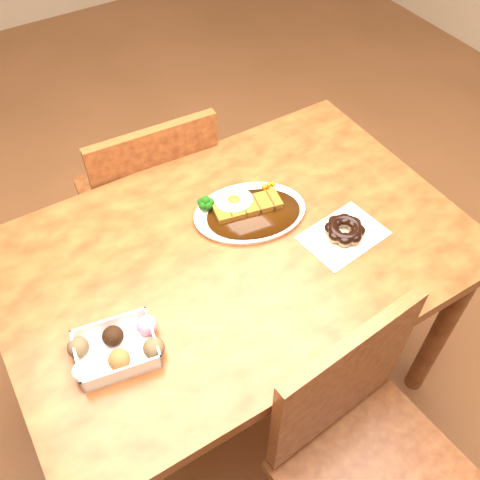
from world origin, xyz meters
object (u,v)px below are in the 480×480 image
chair_near (366,456)px  donut_box (116,348)px  chair_far (151,201)px  pon_de_ring (344,230)px  table (236,272)px  katsu_curry_plate (248,210)px

chair_near → donut_box: (-0.43, 0.41, 0.30)m
chair_far → pon_de_ring: bearing=117.8°
table → pon_de_ring: (0.26, -0.11, 0.12)m
chair_far → chair_near: 1.07m
chair_near → katsu_curry_plate: chair_near is taller
chair_far → chair_near: bearing=97.5°
table → katsu_curry_plate: 0.17m
chair_near → pon_de_ring: 0.56m
table → chair_far: 0.56m
chair_far → katsu_curry_plate: chair_far is taller
katsu_curry_plate → donut_box: size_ratio=1.66×
chair_near → pon_de_ring: (0.22, 0.42, 0.29)m
table → katsu_curry_plate: size_ratio=3.46×
donut_box → chair_far: bearing=61.8°
chair_far → pon_de_ring: size_ratio=3.78×
katsu_curry_plate → pon_de_ring: (0.17, -0.20, 0.01)m
katsu_curry_plate → pon_de_ring: 0.26m
katsu_curry_plate → table: bearing=-135.5°
chair_near → katsu_curry_plate: bearing=81.0°
table → chair_near: 0.56m
table → pon_de_ring: size_ratio=5.22×
chair_far → pon_de_ring: (0.29, -0.65, 0.29)m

